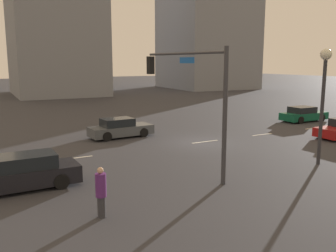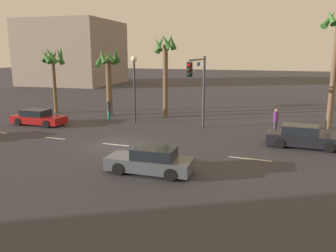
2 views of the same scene
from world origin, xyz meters
The scene contains 15 objects.
ground_plane centered at (0.00, 0.00, 0.00)m, with size 220.00×220.00×0.00m, color #333338.
lane_stripe_2 centered at (-5.45, 0.00, 0.01)m, with size 1.86×0.14×0.01m, color silver.
lane_stripe_3 centered at (-0.38, 0.00, 0.01)m, with size 2.02×0.14×0.01m, color silver.
lane_stripe_4 centered at (8.56, 0.00, 0.01)m, with size 2.50×0.14×0.01m, color silver.
car_1 centered at (4.01, -4.16, 0.63)m, with size 4.54×1.97×1.36m.
car_2 centered at (-9.96, 3.48, 0.61)m, with size 4.75×2.04×1.32m.
car_3 centered at (11.46, 3.87, 0.67)m, with size 4.70×1.88×1.46m.
traffic_signal centered at (3.98, 5.19, 4.08)m, with size 0.83×6.32×5.88m.
streetlamp centered at (-2.47, 7.28, 4.15)m, with size 0.56×0.56×5.89m.
pedestrian_0 centered at (9.51, 8.18, 0.93)m, with size 0.50×0.50×1.77m.
pedestrian_1 centered at (-5.40, 7.71, 1.01)m, with size 0.47×0.47×1.89m.
palm_tree_0 centered at (-12.32, 8.86, 5.29)m, with size 2.33×2.59×6.88m.
palm_tree_1 centered at (-0.92, 10.77, 5.62)m, with size 2.29×2.39×7.97m.
palm_tree_2 centered at (-6.40, 9.67, 4.66)m, with size 2.44×2.40×6.70m.
building_2 centered at (-31.48, 38.79, 6.21)m, with size 16.60×16.68×12.43m, color gray.
Camera 2 is at (10.60, -19.23, 6.05)m, focal length 35.70 mm.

